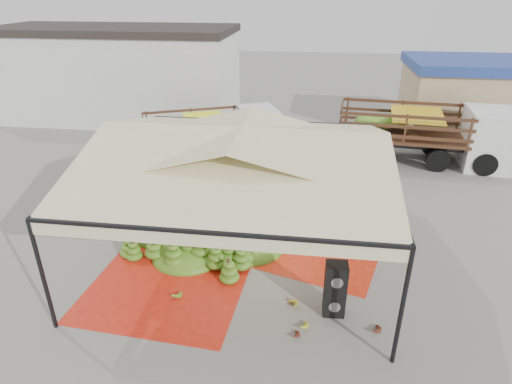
# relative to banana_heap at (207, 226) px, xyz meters

# --- Properties ---
(ground) EXTENTS (90.00, 90.00, 0.00)m
(ground) POSITION_rel_banana_heap_xyz_m (1.23, -0.28, -0.58)
(ground) COLOR slate
(ground) RESTS_ON ground
(canopy_tent) EXTENTS (8.10, 8.10, 4.00)m
(canopy_tent) POSITION_rel_banana_heap_xyz_m (1.23, -0.28, 2.72)
(canopy_tent) COLOR black
(canopy_tent) RESTS_ON ground
(building_white) EXTENTS (14.30, 6.30, 5.40)m
(building_white) POSITION_rel_banana_heap_xyz_m (-8.77, 13.72, 2.13)
(building_white) COLOR silver
(building_white) RESTS_ON ground
(building_tan) EXTENTS (6.30, 5.30, 4.10)m
(building_tan) POSITION_rel_banana_heap_xyz_m (11.23, 12.72, 1.49)
(building_tan) COLOR tan
(building_tan) RESTS_ON ground
(tarp_left) EXTENTS (4.46, 4.27, 0.01)m
(tarp_left) POSITION_rel_banana_heap_xyz_m (-0.57, -2.38, -0.58)
(tarp_left) COLOR red
(tarp_left) RESTS_ON ground
(tarp_right) EXTENTS (4.54, 4.66, 0.01)m
(tarp_right) POSITION_rel_banana_heap_xyz_m (3.66, 0.11, -0.58)
(tarp_right) COLOR #D24013
(tarp_right) RESTS_ON ground
(banana_heap) EXTENTS (6.32, 5.59, 1.17)m
(banana_heap) POSITION_rel_banana_heap_xyz_m (0.00, 0.00, 0.00)
(banana_heap) COLOR #3C7718
(banana_heap) RESTS_ON ground
(hand_yellow_a) EXTENTS (0.52, 0.47, 0.20)m
(hand_yellow_a) POSITION_rel_banana_heap_xyz_m (3.20, -3.46, -0.49)
(hand_yellow_a) COLOR gold
(hand_yellow_a) RESTS_ON ground
(hand_yellow_b) EXTENTS (0.63, 0.60, 0.22)m
(hand_yellow_b) POSITION_rel_banana_heap_xyz_m (2.89, -2.78, -0.47)
(hand_yellow_b) COLOR gold
(hand_yellow_b) RESTS_ON ground
(hand_red_a) EXTENTS (0.54, 0.49, 0.20)m
(hand_red_a) POSITION_rel_banana_heap_xyz_m (4.93, -3.36, -0.48)
(hand_red_a) COLOR #572D13
(hand_red_a) RESTS_ON ground
(hand_red_b) EXTENTS (0.41, 0.34, 0.17)m
(hand_red_b) POSITION_rel_banana_heap_xyz_m (3.02, -3.80, -0.50)
(hand_red_b) COLOR #5E1D15
(hand_red_b) RESTS_ON ground
(hand_green) EXTENTS (0.57, 0.54, 0.20)m
(hand_green) POSITION_rel_banana_heap_xyz_m (-0.21, -2.76, -0.48)
(hand_green) COLOR #3E7819
(hand_green) RESTS_ON ground
(hanging_bunches) EXTENTS (4.74, 0.24, 0.20)m
(hanging_bunches) POSITION_rel_banana_heap_xyz_m (2.85, 0.50, 2.04)
(hanging_bunches) COLOR #4A831B
(hanging_bunches) RESTS_ON ground
(speaker_stack) EXTENTS (0.55, 0.48, 1.48)m
(speaker_stack) POSITION_rel_banana_heap_xyz_m (3.97, -2.85, 0.15)
(speaker_stack) COLOR black
(speaker_stack) RESTS_ON ground
(banana_leaves) EXTENTS (0.96, 1.36, 3.70)m
(banana_leaves) POSITION_rel_banana_heap_xyz_m (-1.00, -0.16, -0.58)
(banana_leaves) COLOR #1D6A1C
(banana_leaves) RESTS_ON ground
(vendor) EXTENTS (0.62, 0.46, 1.55)m
(vendor) POSITION_rel_banana_heap_xyz_m (1.12, 2.47, 0.19)
(vendor) COLOR gray
(vendor) RESTS_ON ground
(truck_left) EXTENTS (6.63, 4.48, 2.16)m
(truck_left) POSITION_rel_banana_heap_xyz_m (-1.37, 7.91, 0.75)
(truck_left) COLOR #4D2B19
(truck_left) RESTS_ON ground
(truck_right) EXTENTS (7.82, 3.32, 2.61)m
(truck_right) POSITION_rel_banana_heap_xyz_m (8.61, 8.30, 1.02)
(truck_right) COLOR #462617
(truck_right) RESTS_ON ground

